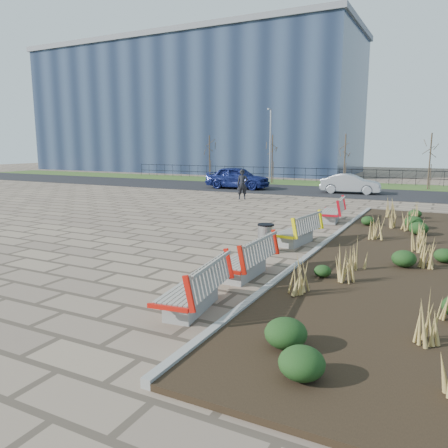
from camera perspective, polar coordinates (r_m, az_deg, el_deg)
The scene contains 20 objects.
ground at distance 11.41m, azimuth -13.79°, elevation -6.23°, with size 120.00×120.00×0.00m, color #816E58.
planting_bed at distance 13.62m, azimuth 22.22°, elevation -3.81°, with size 4.50×18.00×0.10m, color black.
planting_curb at distance 13.98m, azimuth 12.68°, elevation -2.83°, with size 0.16×18.00×0.15m, color gray.
grass_verge_far at distance 37.07m, azimuth 15.81°, elevation 4.98°, with size 80.00×5.00×0.04m, color #33511E.
road at distance 31.24m, azimuth 13.60°, elevation 4.14°, with size 80.00×7.00×0.02m, color black.
bench_a at distance 8.55m, azimuth -4.24°, elevation -8.05°, with size 0.90×2.10×1.00m, color red, non-canonical shape.
bench_b at distance 10.64m, azimuth 2.68°, elevation -4.35°, with size 0.90×2.10×1.00m, color red, non-canonical shape.
bench_c at distance 14.36m, azimuth 9.44°, elevation -0.64°, with size 0.90×2.10×1.00m, color yellow, non-canonical shape.
bench_d at distance 18.85m, azimuth 13.83°, elevation 1.78°, with size 0.90×2.10×1.00m, color red, non-canonical shape.
litter_bin at distance 13.18m, azimuth 5.46°, elevation -1.89°, with size 0.48×0.48×0.84m, color #B2B2B7.
pedestrian at distance 26.06m, azimuth 2.42°, elevation 5.19°, with size 0.65×0.42×1.77m, color black.
car_blue at distance 32.36m, azimuth 1.79°, elevation 6.08°, with size 1.90×4.73×1.61m, color navy.
car_silver at distance 30.30m, azimuth 16.19°, elevation 5.08°, with size 1.35×3.88×1.28m, color #919498.
tree_a at distance 39.71m, azimuth -1.90°, elevation 8.60°, with size 1.40×1.40×4.00m, color #4C3D2D, non-canonical shape.
tree_b at distance 37.18m, azimuth 6.31°, elevation 8.43°, with size 1.40×1.40×4.00m, color #4C3D2D, non-canonical shape.
tree_c at distance 35.49m, azimuth 15.48°, elevation 8.05°, with size 1.40×1.40×4.00m, color #4C3D2D, non-canonical shape.
tree_d at distance 34.76m, azimuth 25.28°, elevation 7.40°, with size 1.40×1.40×4.00m, color #4C3D2D, non-canonical shape.
lamp_west at distance 36.69m, azimuth 6.06°, elevation 9.98°, with size 0.24×0.60×6.00m, color gray, non-canonical shape.
railing_fence at distance 38.49m, azimuth 16.31°, elevation 6.06°, with size 44.00×0.10×1.20m, color black, non-canonical shape.
building_glass at distance 56.56m, azimuth -4.24°, elevation 14.61°, with size 40.00×14.00×15.00m, color #192338.
Camera 1 is at (7.25, -8.22, 3.18)m, focal length 35.00 mm.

